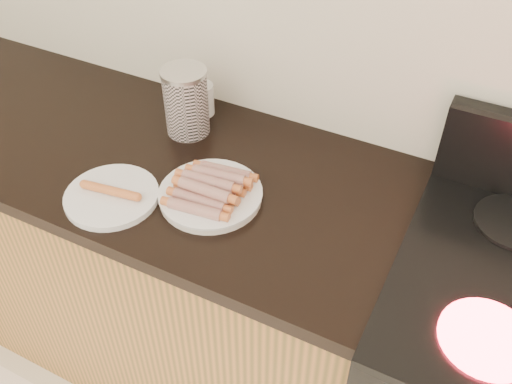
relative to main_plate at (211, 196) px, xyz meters
The scene contains 9 objects.
cabinet_base 0.81m from the main_plate, behind, with size 2.20×0.59×0.86m, color #AD6E34.
counter_slab 0.65m from the main_plate, behind, with size 2.20×0.62×0.04m, color black.
burner_near_left 0.67m from the main_plate, ahead, with size 0.18×0.18×0.01m, color #FF1E2D.
main_plate is the anchor object (origin of this frame).
side_plate 0.24m from the main_plate, 152.82° to the right, with size 0.22×0.22×0.02m, color silver.
hotdog_pile 0.03m from the main_plate, ahead, with size 0.13×0.18×0.05m.
plain_sausages 0.24m from the main_plate, 152.82° to the right, with size 0.14×0.04×0.02m.
canister 0.30m from the main_plate, 132.42° to the left, with size 0.12×0.12×0.19m.
mug 0.37m from the main_plate, 124.16° to the left, with size 0.07×0.07×0.09m, color white.
Camera 1 is at (0.50, 0.78, 1.83)m, focal length 40.00 mm.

